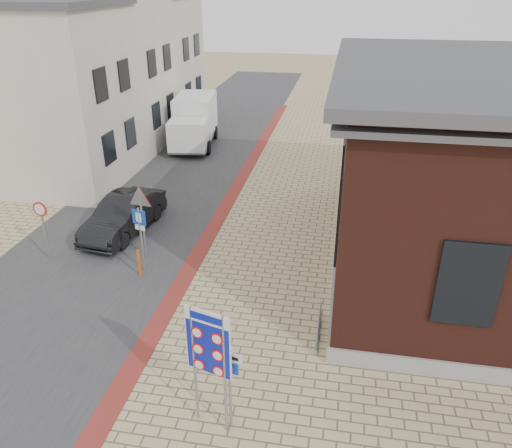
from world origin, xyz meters
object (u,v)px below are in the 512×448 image
Objects in this scene: sedan at (124,215)px; box_truck at (194,121)px; border_sign at (208,345)px; bollard at (139,263)px; parking_sign at (140,229)px; essen_sign at (230,376)px.

box_truck is at bearing 99.76° from sedan.
box_truck is 21.20m from border_sign.
border_sign reaches higher than bollard.
bollard is at bearing -74.37° from parking_sign.
essen_sign is at bearing -46.94° from sedan.
sedan is 0.79× the size of box_truck.
sedan is 1.87× the size of parking_sign.
essen_sign is 0.96× the size of parking_sign.
box_truck reaches higher than parking_sign.
box_truck is 5.59× the size of bollard.
parking_sign is at bearing -87.69° from box_truck.
box_truck reaches higher than bollard.
box_truck is 2.38× the size of parking_sign.
bollard is at bearing -51.43° from sedan.
parking_sign is at bearing 90.00° from bollard.
essen_sign is at bearing 15.69° from border_sign.
sedan is 1.95× the size of essen_sign.
border_sign is at bearing -48.88° from sedan.
sedan is at bearing -94.56° from box_truck.
bollard is (1.85, -3.01, -0.23)m from sedan.
parking_sign reaches higher than bollard.
box_truck is 14.40m from parking_sign.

